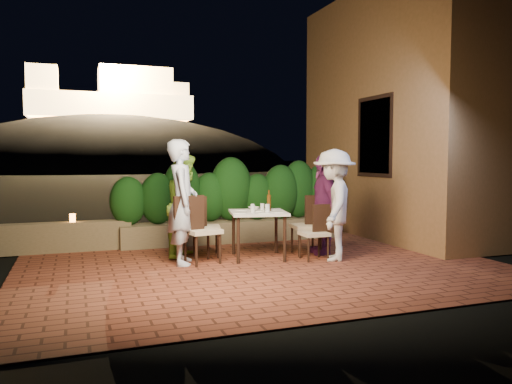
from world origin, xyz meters
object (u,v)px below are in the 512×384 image
chair_left_front (202,229)px  diner_green (186,205)px  chair_left_back (206,226)px  beer_bottle (269,200)px  diner_white (334,205)px  diner_purple (323,204)px  chair_right_back (306,225)px  diner_blue (182,202)px  chair_right_front (314,232)px  parapet_lamp (72,218)px  bowl (254,208)px  dining_table (258,235)px

chair_left_front → diner_green: diner_green is taller
chair_left_front → chair_left_back: chair_left_front is taller
beer_bottle → chair_left_back: (-0.94, 0.41, -0.43)m
diner_white → diner_purple: diner_white is taller
chair_right_back → diner_purple: size_ratio=0.59×
diner_green → diner_blue: bearing=-169.2°
diner_green → diner_white: size_ratio=0.96×
chair_right_front → chair_right_back: (0.09, 0.46, 0.05)m
diner_blue → parapet_lamp: 2.31m
diner_blue → beer_bottle: bearing=-76.7°
diner_purple → chair_left_front: bearing=-79.2°
chair_right_front → chair_right_back: size_ratio=0.89×
bowl → chair_left_back: bearing=168.1°
chair_right_back → parapet_lamp: 3.98m
diner_green → dining_table: bearing=-89.3°
diner_blue → bowl: bearing=-65.3°
chair_left_front → chair_left_back: 0.53m
chair_left_front → diner_white: (1.98, -0.48, 0.35)m
diner_blue → parapet_lamp: (-1.56, 1.66, -0.37)m
bowl → diner_blue: (-1.24, -0.29, 0.16)m
diner_white → diner_blue: bearing=-71.6°
beer_bottle → diner_blue: size_ratio=0.18×
chair_left_front → beer_bottle: bearing=-8.0°
diner_green → diner_white: (2.10, -1.07, 0.03)m
dining_table → diner_blue: size_ratio=0.46×
dining_table → chair_right_front: size_ratio=1.00×
chair_right_front → diner_blue: diner_blue is taller
beer_bottle → diner_blue: 1.41m
diner_blue → diner_white: (2.28, -0.52, -0.07)m
chair_left_back → bowl: bearing=0.1°
beer_bottle → diner_green: (-1.24, 0.50, -0.08)m
dining_table → chair_right_back: chair_right_back is taller
chair_left_front → diner_purple: (2.07, 0.06, 0.31)m
chair_right_back → parapet_lamp: (-3.64, 1.60, 0.08)m
diner_purple → chair_left_back: bearing=-93.9°
chair_left_back → parapet_lamp: size_ratio=6.97×
diner_green → chair_right_back: bearing=-76.2°
dining_table → chair_left_front: chair_left_front is taller
beer_bottle → diner_white: (0.87, -0.56, -0.05)m
chair_right_front → diner_green: bearing=-25.9°
parapet_lamp → chair_left_front: bearing=-42.7°
dining_table → chair_right_back: bearing=3.5°
bowl → diner_purple: size_ratio=0.11×
diner_green → diner_white: bearing=-88.8°
chair_right_front → chair_right_back: bearing=-99.4°
diner_white → chair_right_back: bearing=-130.3°
diner_green → parapet_lamp: size_ratio=11.91×
diner_white → parapet_lamp: bearing=-88.4°
bowl → beer_bottle: bearing=-55.4°
diner_green → diner_white: diner_white is taller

